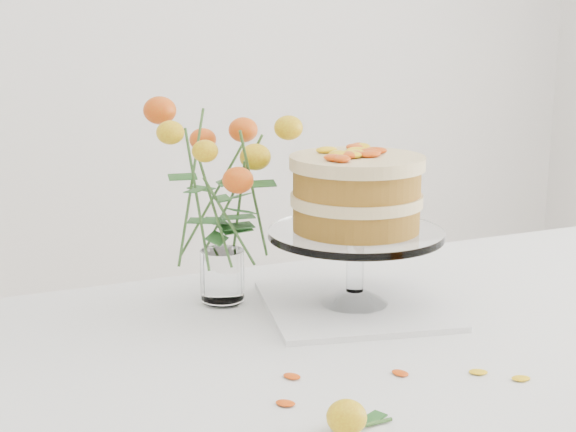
# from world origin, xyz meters

# --- Properties ---
(table) EXTENTS (1.43, 0.93, 0.76)m
(table) POSITION_xyz_m (0.00, 0.00, 0.67)
(table) COLOR tan
(table) RESTS_ON ground
(napkin) EXTENTS (0.35, 0.35, 0.01)m
(napkin) POSITION_xyz_m (-0.05, 0.16, 0.76)
(napkin) COLOR white
(napkin) RESTS_ON table
(cake_stand) EXTENTS (0.29, 0.29, 0.26)m
(cake_stand) POSITION_xyz_m (-0.05, 0.16, 0.94)
(cake_stand) COLOR white
(cake_stand) RESTS_ON napkin
(rose_vase) EXTENTS (0.26, 0.26, 0.38)m
(rose_vase) POSITION_xyz_m (-0.24, 0.28, 0.98)
(rose_vase) COLOR white
(rose_vase) RESTS_ON table
(loose_rose_near) EXTENTS (0.09, 0.05, 0.04)m
(loose_rose_near) POSITION_xyz_m (-0.26, -0.21, 0.78)
(loose_rose_near) COLOR yellow
(loose_rose_near) RESTS_ON table
(stray_petal_a) EXTENTS (0.03, 0.02, 0.00)m
(stray_petal_a) POSITION_xyz_m (-0.12, -0.10, 0.76)
(stray_petal_a) COLOR yellow
(stray_petal_a) RESTS_ON table
(stray_petal_b) EXTENTS (0.03, 0.02, 0.00)m
(stray_petal_b) POSITION_xyz_m (-0.02, -0.14, 0.76)
(stray_petal_b) COLOR yellow
(stray_petal_b) RESTS_ON table
(stray_petal_c) EXTENTS (0.03, 0.02, 0.00)m
(stray_petal_c) POSITION_xyz_m (0.02, -0.18, 0.76)
(stray_petal_c) COLOR yellow
(stray_petal_c) RESTS_ON table
(stray_petal_d) EXTENTS (0.03, 0.02, 0.00)m
(stray_petal_d) POSITION_xyz_m (-0.26, -0.05, 0.76)
(stray_petal_d) COLOR yellow
(stray_petal_d) RESTS_ON table
(stray_petal_e) EXTENTS (0.03, 0.02, 0.00)m
(stray_petal_e) POSITION_xyz_m (-0.30, -0.12, 0.76)
(stray_petal_e) COLOR yellow
(stray_petal_e) RESTS_ON table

